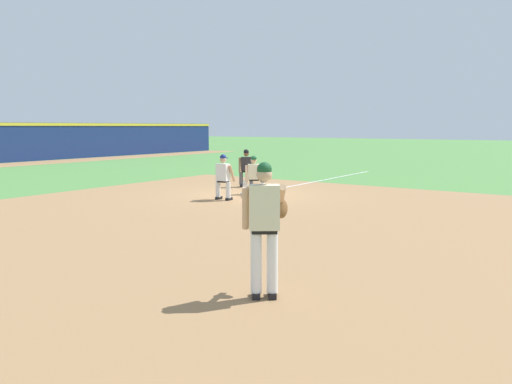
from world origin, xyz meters
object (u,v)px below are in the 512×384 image
Objects in this scene: baserunner at (223,175)px; umpire at (246,166)px; first_base_bag at (248,193)px; baseball at (261,209)px; first_baseman at (254,173)px; pitcher at (265,222)px.

umpire is at bearing 23.74° from baserunner.
first_base_bag is 5.14× the size of baseball.
baserunner is at bearing 177.73° from first_baseman.
pitcher is at bearing -144.58° from first_baseman.
baseball is 2.39m from baserunner.
pitcher is 1.27× the size of baserunner.
baseball is 5.53m from umpire.
umpire is (1.63, 1.50, 0.06)m from first_baseman.
baserunner is (6.88, 6.13, -0.27)m from pitcher.
umpire is (4.21, 3.50, 0.76)m from baseball.
pitcher reaches higher than first_base_bag.
baseball is 0.05× the size of umpire.
umpire is at bearing 37.39° from first_base_bag.
first_baseman is (0.18, -0.12, 0.69)m from first_base_bag.
baseball is at bearing -142.37° from first_baseman.
baserunner is at bearing 41.68° from pitcher.
baserunner reaches higher than baseball.
pitcher is (-5.94, -4.07, 1.02)m from baseball.
first_baseman is 1.64m from baserunner.
umpire is (10.15, 7.57, -0.27)m from pitcher.
pitcher is at bearing -143.31° from umpire.
baseball is at bearing -140.31° from umpire.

